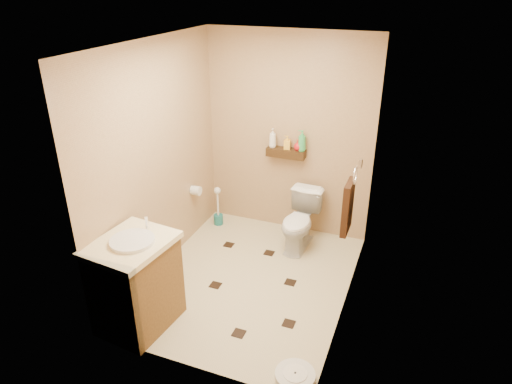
% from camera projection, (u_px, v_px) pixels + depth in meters
% --- Properties ---
extents(ground, '(2.50, 2.50, 0.00)m').
position_uv_depth(ground, '(249.00, 280.00, 4.80)').
color(ground, '#BDB28A').
rests_on(ground, ground).
extents(wall_back, '(2.00, 0.04, 2.40)m').
position_uv_depth(wall_back, '(289.00, 136.00, 5.33)').
color(wall_back, tan).
rests_on(wall_back, ground).
extents(wall_front, '(2.00, 0.04, 2.40)m').
position_uv_depth(wall_front, '(183.00, 242.00, 3.23)').
color(wall_front, tan).
rests_on(wall_front, ground).
extents(wall_left, '(0.04, 2.50, 2.40)m').
position_uv_depth(wall_left, '(157.00, 162.00, 4.61)').
color(wall_left, tan).
rests_on(wall_left, ground).
extents(wall_right, '(0.04, 2.50, 2.40)m').
position_uv_depth(wall_right, '(355.00, 193.00, 3.96)').
color(wall_right, tan).
rests_on(wall_right, ground).
extents(ceiling, '(2.00, 2.50, 0.02)m').
position_uv_depth(ceiling, '(248.00, 43.00, 3.76)').
color(ceiling, silver).
rests_on(ceiling, wall_back).
extents(wall_shelf, '(0.46, 0.14, 0.10)m').
position_uv_depth(wall_shelf, '(286.00, 153.00, 5.34)').
color(wall_shelf, '#3D2510').
rests_on(wall_shelf, wall_back).
extents(floor_accents, '(1.18, 1.44, 0.01)m').
position_uv_depth(floor_accents, '(255.00, 284.00, 4.75)').
color(floor_accents, black).
rests_on(floor_accents, ground).
extents(toilet, '(0.40, 0.67, 0.67)m').
position_uv_depth(toilet, '(300.00, 222.00, 5.26)').
color(toilet, white).
rests_on(toilet, ground).
extents(vanity, '(0.66, 0.77, 1.01)m').
position_uv_depth(vanity, '(136.00, 283.00, 4.03)').
color(vanity, brown).
rests_on(vanity, ground).
extents(bathroom_scale, '(0.35, 0.35, 0.07)m').
position_uv_depth(bathroom_scale, '(295.00, 376.00, 3.62)').
color(bathroom_scale, silver).
rests_on(bathroom_scale, ground).
extents(toilet_brush, '(0.12, 0.12, 0.52)m').
position_uv_depth(toilet_brush, '(218.00, 211.00, 5.81)').
color(toilet_brush, '#1B6D6E').
rests_on(toilet_brush, ground).
extents(towel_ring, '(0.12, 0.30, 0.76)m').
position_uv_depth(towel_ring, '(348.00, 205.00, 4.31)').
color(towel_ring, silver).
rests_on(towel_ring, wall_right).
extents(toilet_paper, '(0.12, 0.11, 0.12)m').
position_uv_depth(toilet_paper, '(196.00, 190.00, 5.39)').
color(toilet_paper, silver).
rests_on(toilet_paper, wall_left).
extents(bottle_a, '(0.10, 0.10, 0.23)m').
position_uv_depth(bottle_a, '(273.00, 138.00, 5.33)').
color(bottle_a, silver).
rests_on(bottle_a, wall_shelf).
extents(bottle_b, '(0.09, 0.08, 0.16)m').
position_uv_depth(bottle_b, '(287.00, 142.00, 5.28)').
color(bottle_b, yellow).
rests_on(bottle_b, wall_shelf).
extents(bottle_c, '(0.14, 0.14, 0.13)m').
position_uv_depth(bottle_c, '(298.00, 145.00, 5.25)').
color(bottle_c, red).
rests_on(bottle_c, wall_shelf).
extents(bottle_d, '(0.12, 0.12, 0.25)m').
position_uv_depth(bottle_d, '(302.00, 141.00, 5.21)').
color(bottle_d, green).
rests_on(bottle_d, wall_shelf).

